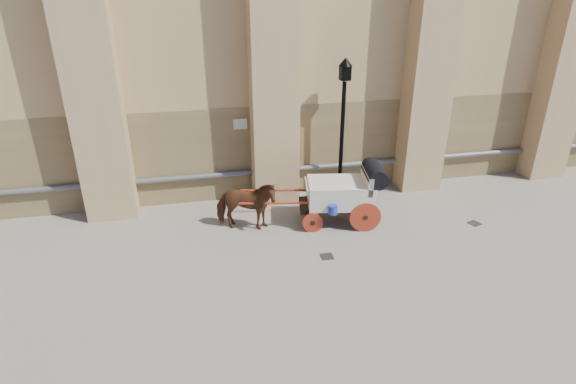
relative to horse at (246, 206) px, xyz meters
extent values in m
plane|color=slate|center=(2.20, -1.80, -0.74)|extent=(90.00, 90.00, 0.00)
cube|color=olive|center=(4.20, 2.35, 0.76)|extent=(44.00, 0.35, 3.00)
cylinder|color=#59595B|center=(4.20, 2.08, 0.16)|extent=(42.00, 0.18, 0.18)
cube|color=beige|center=(0.20, 2.17, 1.76)|extent=(0.42, 0.04, 0.32)
imported|color=brown|center=(0.00, 0.00, 0.00)|extent=(1.91, 1.27, 1.49)
cube|color=black|center=(2.65, -0.12, -0.20)|extent=(2.31, 1.38, 0.12)
cube|color=beige|center=(2.74, -0.14, 0.19)|extent=(2.07, 1.57, 0.69)
cube|color=beige|center=(3.47, -0.28, 0.59)|extent=(0.38, 1.24, 0.54)
cube|color=beige|center=(1.92, 0.03, 0.44)|extent=(0.55, 1.13, 0.10)
cylinder|color=black|center=(3.66, -0.32, 0.78)|extent=(0.78, 1.31, 0.55)
cylinder|color=#9E2E18|center=(3.25, -0.86, -0.30)|extent=(0.88, 0.23, 0.89)
cylinder|color=#9E2E18|center=(3.49, 0.34, -0.30)|extent=(0.88, 0.23, 0.89)
cylinder|color=#9E2E18|center=(1.80, -0.57, -0.45)|extent=(0.59, 0.17, 0.59)
cylinder|color=#9E2E18|center=(2.04, 0.62, -0.45)|extent=(0.59, 0.17, 0.59)
cylinder|color=#9E2E18|center=(0.97, -0.24, 0.09)|extent=(2.33, 0.52, 0.07)
cylinder|color=#9E2E18|center=(1.14, 0.63, 0.09)|extent=(2.33, 0.52, 0.07)
cylinder|color=#2035AC|center=(2.32, -0.75, 0.00)|extent=(0.26, 0.26, 0.26)
cylinder|color=black|center=(3.30, 1.53, 1.15)|extent=(0.13, 0.13, 3.78)
cone|color=black|center=(3.30, 1.53, -0.55)|extent=(0.38, 0.38, 0.38)
cube|color=black|center=(3.30, 1.53, 3.30)|extent=(0.29, 0.29, 0.44)
cone|color=black|center=(3.30, 1.53, 3.62)|extent=(0.42, 0.42, 0.25)
cube|color=black|center=(1.82, -1.92, -0.74)|extent=(0.33, 0.33, 0.01)
cube|color=black|center=(6.58, -1.14, -0.74)|extent=(0.41, 0.41, 0.01)
camera|label=1|loc=(-1.33, -11.31, 5.51)|focal=28.00mm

